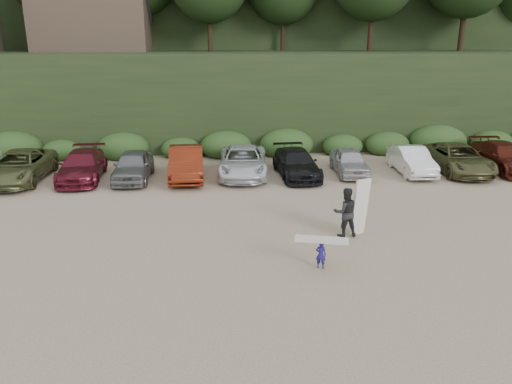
{
  "coord_description": "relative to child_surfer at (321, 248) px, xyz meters",
  "views": [
    {
      "loc": [
        -2.85,
        -15.62,
        7.23
      ],
      "look_at": [
        -1.55,
        3.0,
        1.3
      ],
      "focal_mm": 35.0,
      "sensor_mm": 36.0,
      "label": 1
    }
  ],
  "objects": [
    {
      "name": "ground",
      "position": [
        -0.25,
        1.17,
        -0.7
      ],
      "size": [
        120.0,
        120.0,
        0.0
      ],
      "primitive_type": "plane",
      "color": "tan",
      "rests_on": "ground"
    },
    {
      "name": "parked_cars",
      "position": [
        -1.0,
        11.09,
        0.05
      ],
      "size": [
        40.07,
        5.84,
        1.63
      ],
      "color": "silver",
      "rests_on": "ground"
    },
    {
      "name": "child_surfer",
      "position": [
        0.0,
        0.0,
        0.0
      ],
      "size": [
        1.77,
        0.88,
        1.02
      ],
      "color": "navy",
      "rests_on": "ground"
    },
    {
      "name": "adult_surfer",
      "position": [
        1.46,
        2.63,
        0.26
      ],
      "size": [
        1.38,
        0.76,
        2.21
      ],
      "color": "black",
      "rests_on": "ground"
    }
  ]
}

